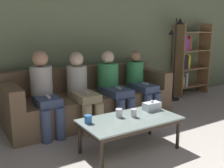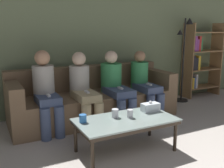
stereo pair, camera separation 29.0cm
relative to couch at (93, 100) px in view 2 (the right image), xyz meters
name	(u,v)px [view 2 (the right image)]	position (x,y,z in m)	size (l,w,h in m)	color
wall_back	(80,34)	(0.00, 0.51, 1.00)	(12.00, 0.06, 2.60)	#707F5B
couch	(93,100)	(0.00, 0.00, 0.00)	(2.54, 0.87, 0.80)	brown
coffee_table	(126,122)	(-0.13, -1.23, 0.06)	(1.13, 0.60, 0.39)	#8C9E99
cup_near_left	(83,118)	(-0.59, -1.11, 0.14)	(0.08, 0.08, 0.09)	#3372BF
cup_near_right	(115,113)	(-0.21, -1.13, 0.14)	(0.08, 0.08, 0.10)	silver
cup_far_center	(130,114)	(-0.06, -1.21, 0.14)	(0.07, 0.07, 0.09)	silver
tissue_box	(150,107)	(0.29, -1.12, 0.15)	(0.22, 0.12, 0.13)	silver
bookshelf	(199,60)	(2.46, 0.28, 0.46)	(0.82, 0.32, 1.50)	#9E754C
standing_lamp	(184,51)	(1.93, 0.14, 0.67)	(0.31, 0.26, 1.58)	black
seated_person_left_end	(46,90)	(-0.78, -0.21, 0.29)	(0.31, 0.61, 1.11)	#47567A
seated_person_mid_left	(83,88)	(-0.26, -0.24, 0.26)	(0.31, 0.70, 1.07)	tan
seated_person_mid_right	(115,84)	(0.26, -0.24, 0.27)	(0.32, 0.72, 1.06)	#47567A
seated_person_right_end	(144,82)	(0.78, -0.25, 0.25)	(0.31, 0.67, 1.04)	#47567A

